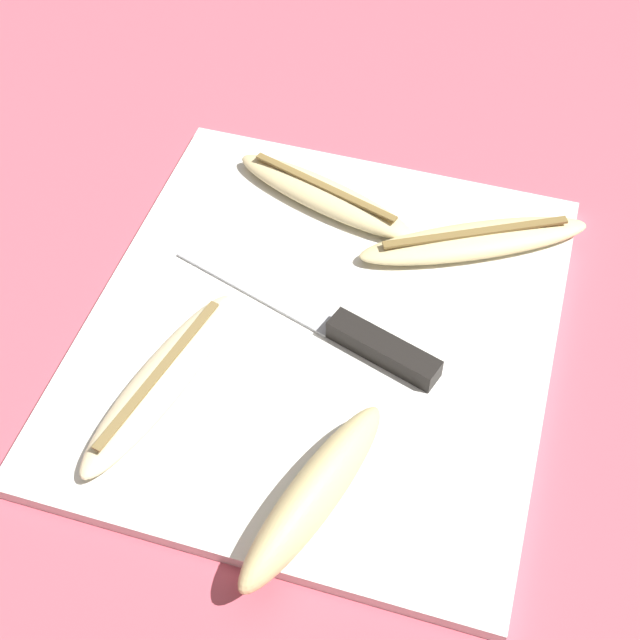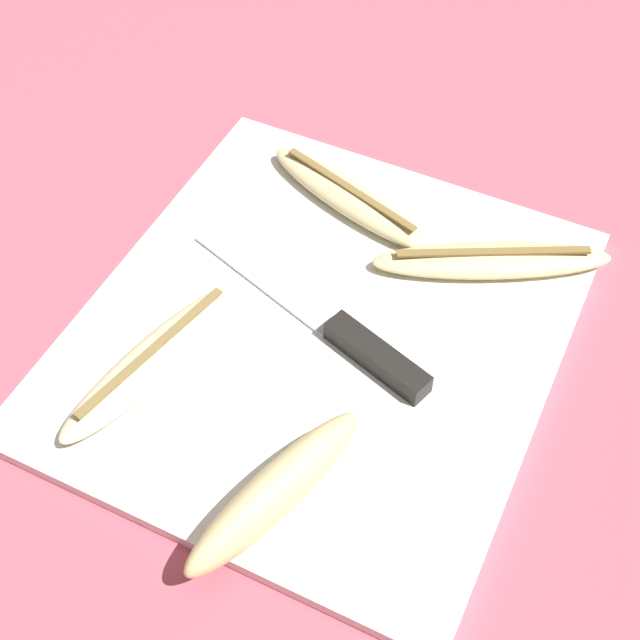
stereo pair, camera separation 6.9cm
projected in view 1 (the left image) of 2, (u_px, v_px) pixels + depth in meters
ground_plane at (320, 337)px, 0.71m from camera, size 4.00×4.00×0.00m
cutting_board at (320, 333)px, 0.70m from camera, size 0.40×0.36×0.01m
knife at (353, 334)px, 0.69m from camera, size 0.10×0.24×0.02m
banana_mellow_near at (474, 241)px, 0.74m from camera, size 0.13×0.19×0.02m
banana_spotted_left at (313, 495)px, 0.59m from camera, size 0.16×0.08×0.04m
banana_ripe_center at (325, 196)px, 0.78m from camera, size 0.09×0.18×0.02m
banana_cream_curved at (161, 381)px, 0.66m from camera, size 0.19×0.08×0.02m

